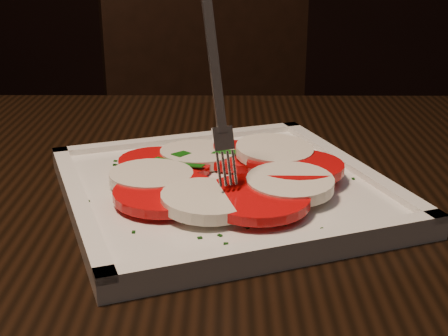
# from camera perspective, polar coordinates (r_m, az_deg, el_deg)

# --- Properties ---
(table) EXTENTS (1.22, 0.83, 0.75)m
(table) POSITION_cam_1_polar(r_m,az_deg,el_deg) (0.62, -9.09, -11.45)
(table) COLOR black
(table) RESTS_ON ground
(chair) EXTENTS (0.54, 0.54, 0.93)m
(chair) POSITION_cam_1_polar(r_m,az_deg,el_deg) (1.25, -0.07, -0.29)
(chair) COLOR black
(chair) RESTS_ON ground
(plate) EXTENTS (0.36, 0.36, 0.01)m
(plate) POSITION_cam_1_polar(r_m,az_deg,el_deg) (0.57, 0.00, -2.10)
(plate) COLOR white
(plate) RESTS_ON table
(caprese_salad) EXTENTS (0.24, 0.24, 0.03)m
(caprese_salad) POSITION_cam_1_polar(r_m,az_deg,el_deg) (0.57, -0.00, -0.48)
(caprese_salad) COLOR red
(caprese_salad) RESTS_ON plate
(fork) EXTENTS (0.04, 0.05, 0.15)m
(fork) POSITION_cam_1_polar(r_m,az_deg,el_deg) (0.51, -0.91, 7.42)
(fork) COLOR white
(fork) RESTS_ON caprese_salad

